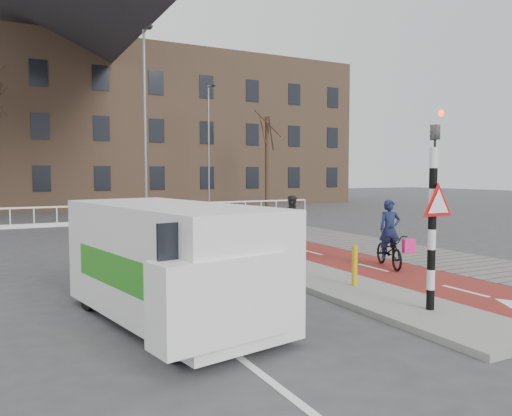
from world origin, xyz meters
name	(u,v)px	position (x,y,z in m)	size (l,w,h in m)	color
ground	(380,289)	(0.00, 0.00, 0.00)	(120.00, 120.00, 0.00)	#38383A
bike_lane	(244,235)	(1.50, 10.00, 0.01)	(2.50, 60.00, 0.01)	maroon
sidewalk	(301,231)	(4.30, 10.00, 0.01)	(3.00, 60.00, 0.01)	slate
curb_island	(266,261)	(-0.70, 4.00, 0.06)	(1.80, 16.00, 0.12)	gray
traffic_signal	(434,205)	(-0.60, -2.02, 1.99)	(0.80, 0.80, 3.68)	black
bollard	(355,265)	(-0.60, 0.14, 0.56)	(0.12, 0.12, 0.88)	gold
cyclist_near	(390,245)	(1.94, 1.85, 0.62)	(1.19, 1.83, 1.82)	black
cyclist_far	(293,229)	(0.97, 5.23, 0.77)	(0.85, 1.73, 1.82)	black
van	(170,260)	(-4.83, -0.22, 1.07)	(2.74, 4.98, 2.02)	white
railing	(57,220)	(-5.00, 17.00, 0.31)	(28.00, 0.10, 0.99)	silver
townhouse_row	(62,103)	(-3.00, 32.00, 7.81)	(46.00, 10.00, 15.90)	#7F6047
tree_right	(267,163)	(9.25, 22.30, 3.23)	(0.25, 0.25, 6.46)	black
streetlight_near	(145,131)	(-1.52, 13.83, 4.43)	(0.12, 0.12, 8.85)	slate
streetlight_right	(209,149)	(5.32, 23.32, 4.22)	(0.12, 0.12, 8.44)	slate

